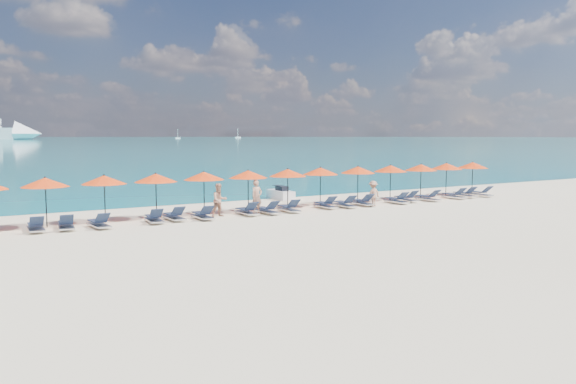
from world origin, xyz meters
TOP-DOWN VIEW (x-y plane):
  - ground at (0.00, 0.00)m, footprint 1400.00×1400.00m
  - sailboat_near at (181.59, 530.20)m, footprint 5.12×1.71m
  - sailboat_far at (267.43, 568.33)m, footprint 6.56×2.19m
  - jetski at (3.30, 9.49)m, footprint 0.97×2.38m
  - beachgoer_a at (-1.16, 4.21)m, footprint 0.71×0.52m
  - beachgoer_b at (-3.21, 4.34)m, footprint 0.83×0.50m
  - beachgoer_c at (6.08, 3.65)m, footprint 0.99×0.53m
  - umbrella_2 at (-11.15, 5.21)m, footprint 2.10×2.10m
  - umbrella_3 at (-8.59, 5.30)m, footprint 2.10×2.10m
  - umbrella_4 at (-6.16, 5.23)m, footprint 2.10×2.10m
  - umbrella_5 at (-3.64, 5.29)m, footprint 2.10×2.10m
  - umbrella_6 at (-1.18, 5.17)m, footprint 2.10×2.10m
  - umbrella_7 at (1.24, 5.13)m, footprint 2.10×2.10m
  - umbrella_8 at (3.59, 5.39)m, footprint 2.10×2.10m
  - umbrella_9 at (6.17, 5.20)m, footprint 2.10×2.10m
  - umbrella_10 at (8.72, 5.21)m, footprint 2.10×2.10m
  - umbrella_11 at (11.16, 5.10)m, footprint 2.10×2.10m
  - umbrella_12 at (13.64, 5.28)m, footprint 2.10×2.10m
  - umbrella_13 at (16.11, 5.23)m, footprint 2.10×2.10m
  - lounger_3 at (-11.71, 4.21)m, footprint 0.67×1.72m
  - lounger_4 at (-10.52, 4.12)m, footprint 0.79×1.75m
  - lounger_5 at (-9.20, 3.84)m, footprint 0.77×1.75m
  - lounger_6 at (-6.67, 4.00)m, footprint 0.77×1.75m
  - lounger_7 at (-5.62, 4.21)m, footprint 0.66×1.71m
  - lounger_8 at (-4.31, 3.84)m, footprint 0.62×1.70m
  - lounger_9 at (-1.81, 4.06)m, footprint 0.63×1.70m
  - lounger_10 at (-0.72, 3.90)m, footprint 0.77×1.75m
  - lounger_11 at (0.63, 3.95)m, footprint 0.71×1.73m
  - lounger_12 at (3.14, 4.20)m, footprint 0.67×1.72m
  - lounger_13 at (4.29, 3.96)m, footprint 0.62×1.70m
  - lounger_14 at (5.68, 4.10)m, footprint 0.72×1.73m
  - lounger_15 at (8.08, 3.87)m, footprint 0.64×1.71m
  - lounger_16 at (9.14, 4.19)m, footprint 0.66×1.72m
  - lounger_17 at (10.63, 3.85)m, footprint 0.68×1.72m
  - lounger_18 at (13.00, 3.94)m, footprint 0.62×1.70m
  - lounger_19 at (14.19, 4.13)m, footprint 0.68×1.72m
  - lounger_20 at (15.46, 3.92)m, footprint 0.65×1.71m

SIDE VIEW (x-z plane):
  - ground at x=0.00m, z-range 0.00..0.00m
  - lounger_3 at x=-11.71m, z-range -0.09..0.56m
  - lounger_4 at x=-10.52m, z-range -0.09..0.56m
  - lounger_5 at x=-9.20m, z-range -0.09..0.56m
  - lounger_6 at x=-6.67m, z-range -0.09..0.56m
  - lounger_7 at x=-5.62m, z-range -0.09..0.56m
  - lounger_8 at x=-4.31m, z-range -0.09..0.56m
  - lounger_9 at x=-1.81m, z-range -0.09..0.56m
  - lounger_10 at x=-0.72m, z-range -0.09..0.56m
  - lounger_11 at x=0.63m, z-range -0.09..0.56m
  - lounger_12 at x=3.14m, z-range -0.09..0.56m
  - lounger_13 at x=4.29m, z-range -0.09..0.56m
  - lounger_14 at x=5.68m, z-range -0.09..0.56m
  - lounger_15 at x=8.08m, z-range -0.09..0.56m
  - lounger_16 at x=9.14m, z-range -0.09..0.56m
  - lounger_17 at x=10.63m, z-range -0.09..0.56m
  - lounger_18 at x=13.00m, z-range -0.09..0.56m
  - lounger_19 at x=14.19m, z-range -0.09..0.56m
  - lounger_20 at x=15.46m, z-range -0.09..0.56m
  - jetski at x=3.30m, z-range -0.07..0.76m
  - beachgoer_c at x=6.08m, z-range 0.00..1.47m
  - beachgoer_b at x=-3.21m, z-range 0.00..1.67m
  - beachgoer_a at x=-1.16m, z-range 0.00..1.78m
  - sailboat_near at x=181.59m, z-range -3.73..5.66m
  - sailboat_far at x=267.43m, z-range -4.78..7.25m
  - umbrella_2 at x=-11.15m, z-range 0.88..3.16m
  - umbrella_3 at x=-8.59m, z-range 0.88..3.16m
  - umbrella_4 at x=-6.16m, z-range 0.88..3.16m
  - umbrella_5 at x=-3.64m, z-range 0.88..3.16m
  - umbrella_6 at x=-1.18m, z-range 0.88..3.16m
  - umbrella_7 at x=1.24m, z-range 0.88..3.16m
  - umbrella_8 at x=3.59m, z-range 0.88..3.16m
  - umbrella_9 at x=6.17m, z-range 0.88..3.16m
  - umbrella_10 at x=8.72m, z-range 0.88..3.16m
  - umbrella_11 at x=11.16m, z-range 0.88..3.16m
  - umbrella_12 at x=13.64m, z-range 0.88..3.16m
  - umbrella_13 at x=16.11m, z-range 0.88..3.16m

